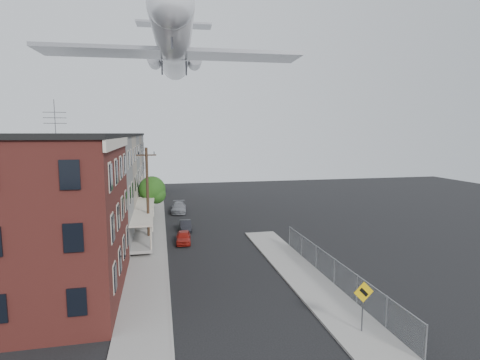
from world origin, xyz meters
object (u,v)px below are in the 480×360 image
object	(u,v)px
car_mid	(185,226)
airplane	(174,47)
utility_pole	(148,194)
car_far	(179,207)
street_tree	(153,191)
warning_sign	(363,299)
car_near	(183,237)

from	to	relation	value
car_mid	airplane	world-z (taller)	airplane
utility_pole	car_mid	size ratio (longest dim) A/B	2.72
utility_pole	car_far	world-z (taller)	utility_pole
street_tree	airplane	size ratio (longest dim) A/B	0.17
street_tree	car_far	distance (m)	5.31
warning_sign	utility_pole	bearing A→B (deg)	120.48
airplane	car_mid	bearing A→B (deg)	-80.99
warning_sign	street_tree	size ratio (longest dim) A/B	0.54
utility_pole	street_tree	distance (m)	10.00
warning_sign	street_tree	distance (m)	30.96
utility_pole	car_near	world-z (taller)	utility_pole
utility_pole	airplane	distance (m)	17.21
car_mid	utility_pole	bearing A→B (deg)	-135.09
car_near	car_mid	bearing A→B (deg)	87.73
car_near	warning_sign	bearing A→B (deg)	-62.17
warning_sign	street_tree	bearing A→B (deg)	110.58
warning_sign	car_far	distance (m)	33.13
airplane	utility_pole	bearing A→B (deg)	-111.33
street_tree	car_near	world-z (taller)	street_tree
warning_sign	airplane	distance (m)	33.21
utility_pole	car_near	size ratio (longest dim) A/B	2.69
car_near	utility_pole	bearing A→B (deg)	168.78
car_mid	airplane	size ratio (longest dim) A/B	0.11
warning_sign	car_near	size ratio (longest dim) A/B	0.84
airplane	car_near	bearing A→B (deg)	-88.95
utility_pole	car_mid	distance (m)	6.62
utility_pole	warning_sign	bearing A→B (deg)	-59.52
warning_sign	car_near	distance (m)	19.89
street_tree	car_near	size ratio (longest dim) A/B	1.56
warning_sign	car_far	size ratio (longest dim) A/B	0.62
car_near	car_far	xyz separation A→B (m)	(0.29, 14.03, 0.09)
utility_pole	car_near	distance (m)	5.27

